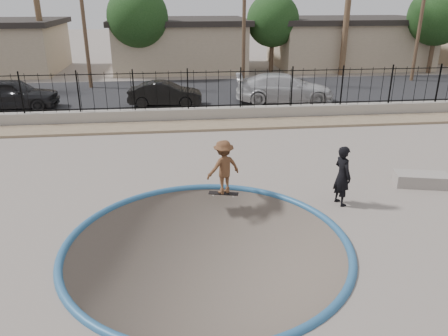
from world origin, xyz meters
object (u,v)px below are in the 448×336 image
car_a (12,94)px  car_d (279,85)px  videographer (342,176)px  car_b (165,94)px  skateboard (224,193)px  concrete_ledge (421,180)px  car_c (284,88)px  skater (224,170)px

car_a → car_d: 14.68m
videographer → car_b: size_ratio=0.45×
videographer → car_b: videographer is taller
skateboard → car_d: 14.11m
skateboard → concrete_ledge: concrete_ledge is taller
videographer → car_b: (-5.13, 12.58, -0.20)m
concrete_ledge → skateboard: bearing=-179.8°
car_c → car_d: 1.56m
skateboard → car_a: bearing=143.5°
skateboard → car_b: (-1.84, 11.64, 0.62)m
car_d → car_c: bearing=-179.3°
skater → concrete_ledge: (6.31, 0.02, -0.62)m
car_a → car_d: bearing=-82.5°
car_b → car_c: size_ratio=0.73×
concrete_ledge → car_c: size_ratio=0.30×
concrete_ledge → car_c: 11.80m
car_b → car_a: bearing=93.0°
car_a → car_b: size_ratio=1.19×
skateboard → car_a: car_a is taller
concrete_ledge → car_a: (-16.10, 11.86, 0.63)m
concrete_ledge → car_d: 13.31m
skateboard → car_d: bearing=84.0°
videographer → car_a: size_ratio=0.38×
videographer → car_d: videographer is taller
car_c → videographer: bearing=179.4°
concrete_ledge → car_d: bearing=96.4°
videographer → car_c: size_ratio=0.33×
skateboard → car_b: car_b is taller
car_c → car_a: bearing=95.2°
skateboard → car_b: 11.80m
videographer → car_a: bearing=29.8°
skater → car_c: bearing=-135.6°
skateboard → concrete_ledge: size_ratio=0.58×
skateboard → car_c: bearing=81.9°
skateboard → skater: bearing=-166.0°
skateboard → car_c: (4.74, 11.69, 0.75)m
skater → videographer: bearing=140.5°
concrete_ledge → car_d: (-1.49, 13.22, 0.48)m
skater → car_a: (-9.79, 11.88, 0.01)m
car_a → car_c: car_a is taller
car_a → car_c: size_ratio=0.86×
concrete_ledge → skater: bearing=-179.8°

